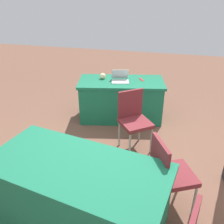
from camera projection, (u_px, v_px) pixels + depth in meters
ground_plane at (121, 168)px, 3.62m from camera, size 14.40×14.40×0.00m
table_foreground at (121, 99)px, 4.85m from camera, size 1.74×1.09×0.78m
table_mid_left at (78, 194)px, 2.65m from camera, size 2.03×1.24×0.78m
chair_near_front at (134, 117)px, 3.85m from camera, size 0.62×0.62×0.96m
chair_tucked_right at (169, 171)px, 2.74m from camera, size 0.59×0.59×0.95m
laptop_silver at (120, 79)px, 4.63m from camera, size 0.38×0.36×0.21m
yarn_ball at (103, 76)px, 4.75m from camera, size 0.11×0.11×0.11m
scissors_red at (141, 79)px, 4.73m from camera, size 0.11×0.18×0.01m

